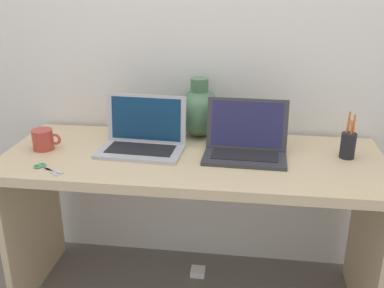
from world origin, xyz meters
TOP-DOWN VIEW (x-y plane):
  - back_wall at (0.00, 0.35)m, footprint 4.40×0.04m
  - desk at (0.00, 0.00)m, footprint 1.57×0.62m
  - laptop_left at (-0.22, 0.04)m, footprint 0.36×0.24m
  - laptop_right at (0.22, 0.04)m, footprint 0.34×0.23m
  - green_vase at (0.00, 0.25)m, footprint 0.20×0.20m
  - coffee_mug at (-0.64, -0.02)m, footprint 0.13×0.09m
  - pen_cup at (0.63, 0.06)m, footprint 0.06×0.06m
  - scissors at (-0.55, -0.21)m, footprint 0.14×0.10m
  - power_brick at (0.01, 0.14)m, footprint 0.07×0.07m

SIDE VIEW (x-z plane):
  - power_brick at x=0.01m, z-range 0.00..0.03m
  - desk at x=0.00m, z-range 0.21..0.91m
  - scissors at x=-0.55m, z-range 0.70..0.71m
  - coffee_mug at x=-0.64m, z-range 0.70..0.79m
  - pen_cup at x=0.63m, z-range 0.67..0.86m
  - laptop_right at x=0.22m, z-range 0.65..0.88m
  - laptop_left at x=-0.22m, z-range 0.65..0.88m
  - green_vase at x=0.00m, z-range 0.68..0.95m
  - back_wall at x=0.00m, z-range 0.00..2.40m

